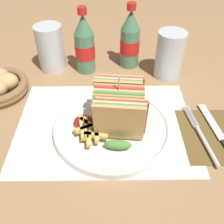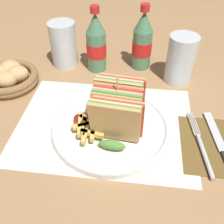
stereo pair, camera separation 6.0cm
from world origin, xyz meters
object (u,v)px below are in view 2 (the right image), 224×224
at_px(plate_main, 111,127).
at_px(glass_near, 181,59).
at_px(coke_bottle_far, 142,42).
at_px(fork, 202,148).
at_px(bread_basket, 9,77).
at_px(glass_far, 64,47).
at_px(knife, 221,145).
at_px(coke_bottle_near, 96,44).
at_px(club_sandwich, 117,110).

height_order(plate_main, glass_near, glass_near).
bearing_deg(coke_bottle_far, fork, -65.82).
distance_m(plate_main, bread_basket, 0.34).
xyz_separation_m(coke_bottle_far, glass_far, (-0.23, -0.02, -0.02)).
bearing_deg(bread_basket, coke_bottle_far, 21.23).
relative_size(knife, coke_bottle_far, 1.08).
bearing_deg(coke_bottle_near, coke_bottle_far, 12.23).
bearing_deg(glass_far, knife, -34.94).
relative_size(plate_main, club_sandwich, 1.71).
height_order(glass_near, glass_far, same).
distance_m(knife, coke_bottle_far, 0.37).
bearing_deg(coke_bottle_near, glass_far, 172.47).
bearing_deg(coke_bottle_far, bread_basket, -158.77).
bearing_deg(fork, bread_basket, 152.30).
xyz_separation_m(plate_main, glass_far, (-0.18, 0.27, 0.05)).
bearing_deg(fork, coke_bottle_near, 125.29).
distance_m(fork, coke_bottle_far, 0.36).
xyz_separation_m(club_sandwich, glass_far, (-0.19, 0.28, -0.01)).
relative_size(coke_bottle_far, bread_basket, 1.18).
distance_m(knife, bread_basket, 0.58).
bearing_deg(knife, coke_bottle_far, 113.41).
xyz_separation_m(plate_main, knife, (0.24, -0.02, -0.00)).
xyz_separation_m(coke_bottle_far, glass_near, (0.11, -0.06, -0.01)).
height_order(fork, glass_far, glass_far).
height_order(club_sandwich, glass_far, club_sandwich).
distance_m(fork, glass_near, 0.28).
xyz_separation_m(glass_near, glass_far, (-0.34, 0.04, -0.01)).
distance_m(coke_bottle_far, glass_far, 0.24).
bearing_deg(coke_bottle_far, coke_bottle_near, -167.77).
bearing_deg(bread_basket, glass_far, 44.21).
bearing_deg(plate_main, glass_near, 54.36).
xyz_separation_m(knife, coke_bottle_far, (-0.19, 0.31, 0.08)).
bearing_deg(coke_bottle_near, fork, -46.89).
xyz_separation_m(club_sandwich, knife, (0.23, -0.02, -0.06)).
bearing_deg(glass_far, coke_bottle_far, 3.69).
bearing_deg(club_sandwich, bread_basket, 154.72).
relative_size(plate_main, glass_near, 2.02).
xyz_separation_m(fork, coke_bottle_near, (-0.28, 0.30, 0.07)).
height_order(knife, glass_near, glass_near).
bearing_deg(glass_far, fork, -39.25).
distance_m(club_sandwich, coke_bottle_near, 0.28).
bearing_deg(glass_near, glass_far, 172.77).
height_order(glass_far, bread_basket, glass_far).
height_order(coke_bottle_far, glass_near, coke_bottle_far).
xyz_separation_m(fork, glass_near, (-0.04, 0.27, 0.06)).
bearing_deg(plate_main, bread_basket, 154.34).
bearing_deg(coke_bottle_near, club_sandwich, -71.26).
bearing_deg(glass_near, coke_bottle_near, 172.90).
relative_size(glass_near, bread_basket, 0.83).
distance_m(plate_main, glass_far, 0.33).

